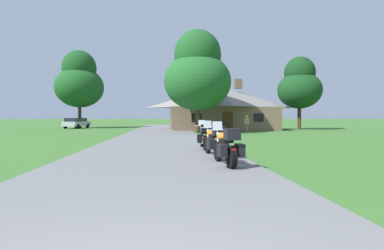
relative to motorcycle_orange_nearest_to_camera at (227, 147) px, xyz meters
The scene contains 11 objects.
ground_plane 13.35m from the motorcycle_orange_nearest_to_camera, 99.45° to the left, with size 500.00×500.00×0.00m, color #386628.
asphalt_driveway 11.38m from the motorcycle_orange_nearest_to_camera, 101.11° to the left, with size 6.40×80.00×0.06m, color slate.
motorcycle_orange_nearest_to_camera is the anchor object (origin of this frame).
motorcycle_orange_second_in_row 2.12m from the motorcycle_orange_nearest_to_camera, 90.28° to the left, with size 0.86×2.08×1.30m.
motorcycle_blue_farthest_in_row 4.81m from the motorcycle_orange_nearest_to_camera, 90.41° to the left, with size 0.72×2.08×1.30m.
stone_lodge 28.25m from the motorcycle_orange_nearest_to_camera, 79.93° to the left, with size 12.81×9.40×6.15m.
bystander_tan_shirt_near_lodge 20.29m from the motorcycle_orange_nearest_to_camera, 73.01° to the left, with size 0.37×0.48×1.69m.
tree_right_of_lodge 31.09m from the motorcycle_orange_nearest_to_camera, 61.60° to the left, with size 5.29×5.29×8.90m.
tree_left_far 37.40m from the motorcycle_orange_nearest_to_camera, 111.61° to the left, with size 6.56×6.56×10.73m.
tree_by_lodge_front 20.77m from the motorcycle_orange_nearest_to_camera, 86.31° to the left, with size 6.42×6.42×9.85m.
parked_silver_suv_far_left 36.02m from the motorcycle_orange_nearest_to_camera, 112.45° to the left, with size 2.68×4.87×1.40m.
Camera 1 is at (0.39, -1.93, 1.49)m, focal length 28.30 mm.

